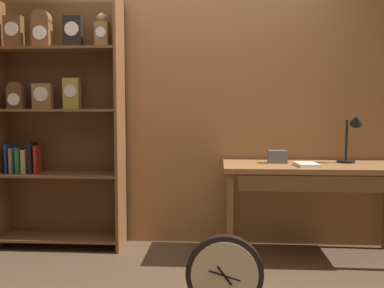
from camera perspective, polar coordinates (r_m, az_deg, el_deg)
back_wood_panel at (r=3.92m, az=0.62°, el=5.69°), size 4.80×0.05×2.60m
bookshelf at (r=3.98m, az=-17.44°, el=3.42°), size 1.11×0.34×2.18m
workbench at (r=3.64m, az=15.98°, el=-4.03°), size 1.48×0.62×0.78m
desk_lamp at (r=3.82m, az=20.45°, el=1.09°), size 0.20×0.20×0.42m
toolbox_small at (r=3.66m, az=11.25°, el=-1.67°), size 0.16×0.10×0.11m
open_repair_manual at (r=3.52m, az=14.99°, el=-2.65°), size 0.18×0.23×0.02m
round_clock_large at (r=2.63m, az=4.32°, el=-17.06°), size 0.46×0.11×0.50m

